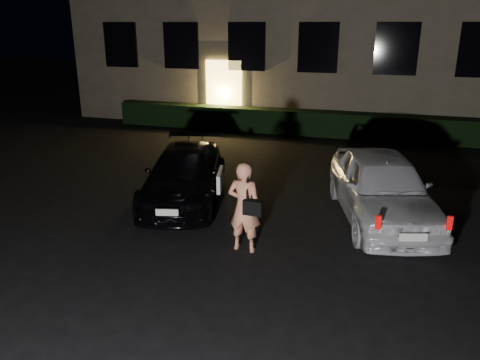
% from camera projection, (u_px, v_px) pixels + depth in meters
% --- Properties ---
extents(ground, '(80.00, 80.00, 0.00)m').
position_uv_depth(ground, '(207.00, 280.00, 7.34)').
color(ground, black).
rests_on(ground, ground).
extents(hedge, '(15.00, 0.70, 0.85)m').
position_uv_depth(hedge, '(313.00, 123.00, 16.71)').
color(hedge, black).
rests_on(hedge, ground).
extents(sedan, '(2.56, 4.25, 1.15)m').
position_uv_depth(sedan, '(185.00, 174.00, 10.56)').
color(sedan, black).
rests_on(sedan, ground).
extents(hatch, '(2.69, 4.35, 1.38)m').
position_uv_depth(hatch, '(382.00, 187.00, 9.42)').
color(hatch, white).
rests_on(hatch, ground).
extents(man, '(0.67, 0.42, 1.62)m').
position_uv_depth(man, '(244.00, 207.00, 8.06)').
color(man, '#F1936E').
rests_on(man, ground).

